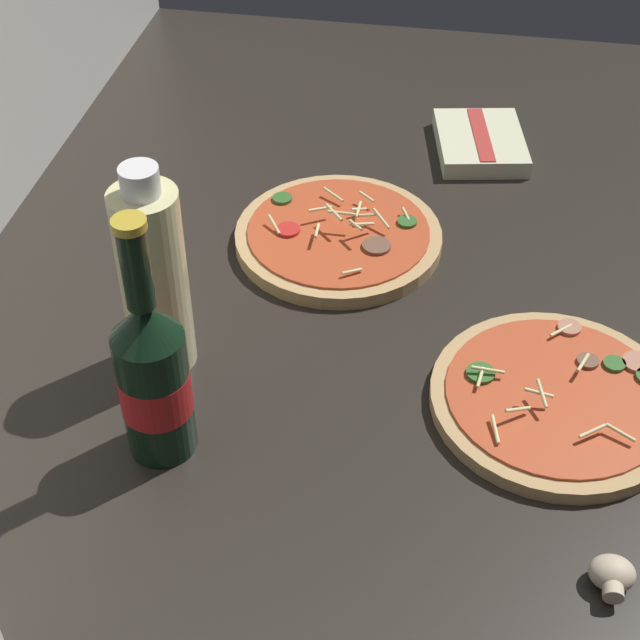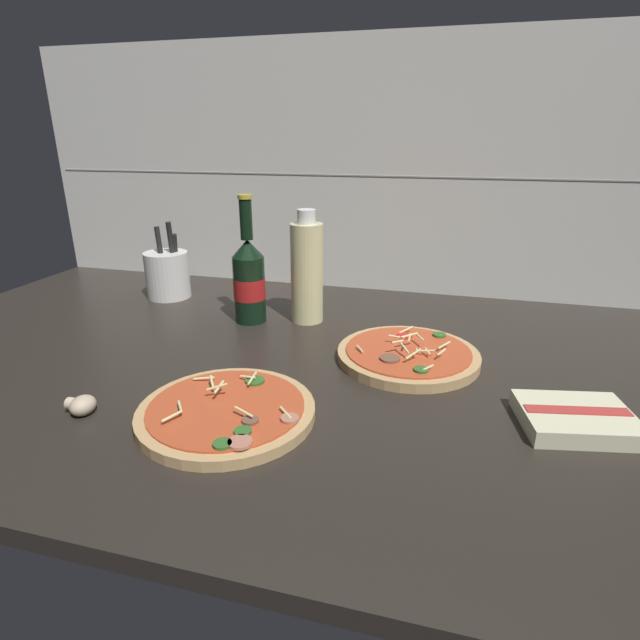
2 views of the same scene
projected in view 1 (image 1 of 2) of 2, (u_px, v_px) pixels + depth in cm
name	position (u px, v px, depth cm)	size (l,w,h in cm)	color
counter_slab	(353.00, 376.00, 100.75)	(160.00, 90.00, 2.50)	#28231E
pizza_near	(556.00, 399.00, 95.35)	(24.44, 24.44, 4.09)	tan
pizza_far	(338.00, 237.00, 114.97)	(24.30, 24.30, 4.68)	tan
beer_bottle	(153.00, 375.00, 86.29)	(6.53, 6.53, 25.81)	black
oil_bottle	(154.00, 278.00, 94.04)	(6.62, 6.62, 22.97)	beige
mushroom_left	(612.00, 575.00, 79.82)	(4.05, 3.86, 2.70)	beige
dish_towel	(480.00, 143.00, 130.26)	(15.98, 13.64, 2.56)	beige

